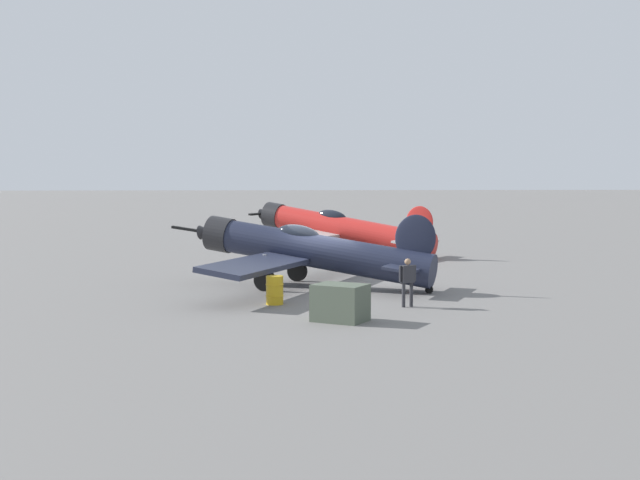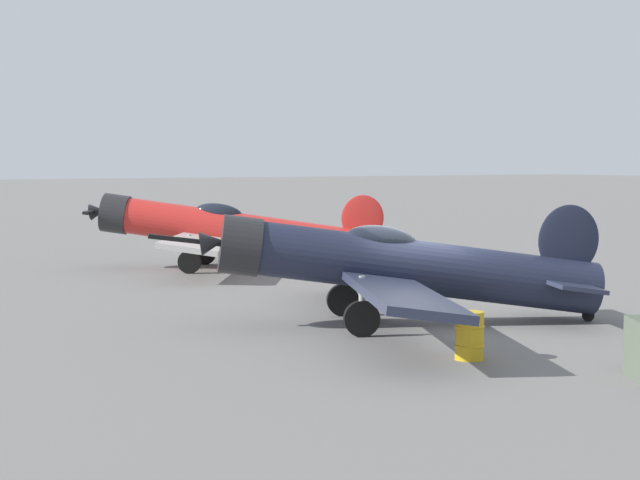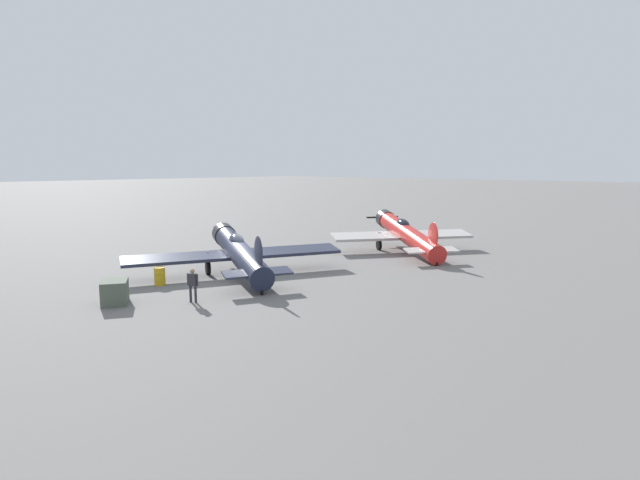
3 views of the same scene
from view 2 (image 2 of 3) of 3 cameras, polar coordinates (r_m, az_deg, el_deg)
name	(u,v)px [view 2 (image 2 of 3)]	position (r m, az deg, el deg)	size (l,w,h in m)	color
ground_plane	(417,324)	(24.39, 5.43, -4.69)	(400.00, 400.00, 0.00)	slate
airplane_foreground	(397,266)	(24.11, 4.29, -1.47)	(11.94, 10.12, 2.91)	#1E2338
airplane_mid_apron	(232,231)	(36.66, -4.91, 0.50)	(9.64, 9.95, 2.75)	red
fuel_drum	(469,336)	(20.18, 8.29, -5.28)	(0.60, 0.60, 0.94)	gold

